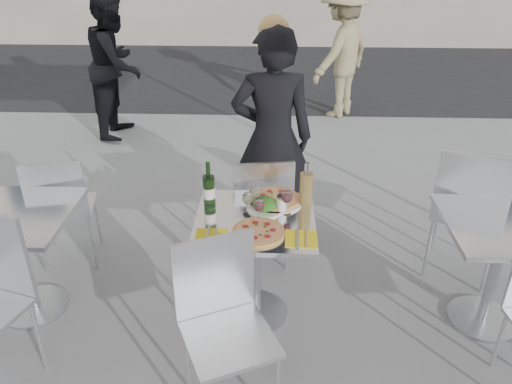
{
  "coord_description": "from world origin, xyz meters",
  "views": [
    {
      "loc": [
        0.11,
        -2.57,
        2.3
      ],
      "look_at": [
        0.0,
        0.15,
        0.85
      ],
      "focal_mm": 35.0,
      "sensor_mm": 36.0,
      "label": 1
    }
  ],
  "objects_px": {
    "wineglass_white_b": "(255,192)",
    "salad_plate": "(264,205)",
    "side_chair_rfar": "(469,206)",
    "carafe": "(306,188)",
    "wineglass_red_a": "(259,206)",
    "napkin_right": "(301,239)",
    "side_table_left": "(18,242)",
    "wineglass_red_b": "(287,197)",
    "main_table": "(255,247)",
    "side_chair_lfar": "(61,204)",
    "chair_far": "(262,203)",
    "pizza_far": "(276,199)",
    "napkin_left": "(211,237)",
    "side_table_right": "(500,253)",
    "woman_diner": "(272,139)",
    "wineglass_white_a": "(248,199)",
    "pedestrian_b": "(342,52)",
    "pizza_near": "(258,232)",
    "pedestrian_a": "(116,65)",
    "wine_bottle": "(209,189)",
    "chair_near": "(222,313)",
    "sugar_shaker": "(281,204)"
  },
  "relations": [
    {
      "from": "wineglass_white_b",
      "to": "pizza_far",
      "type": "bearing_deg",
      "value": 32.57
    },
    {
      "from": "side_table_right",
      "to": "wine_bottle",
      "type": "xyz_separation_m",
      "value": [
        -1.79,
        0.15,
        0.32
      ]
    },
    {
      "from": "woman_diner",
      "to": "wineglass_white_b",
      "type": "height_order",
      "value": "woman_diner"
    },
    {
      "from": "wine_bottle",
      "to": "wineglass_red_b",
      "type": "height_order",
      "value": "wine_bottle"
    },
    {
      "from": "pedestrian_b",
      "to": "carafe",
      "type": "distance_m",
      "value": 3.97
    },
    {
      "from": "chair_near",
      "to": "side_chair_lfar",
      "type": "xyz_separation_m",
      "value": [
        -1.28,
        1.13,
        -0.03
      ]
    },
    {
      "from": "chair_near",
      "to": "sugar_shaker",
      "type": "relative_size",
      "value": 8.89
    },
    {
      "from": "wineglass_red_a",
      "to": "side_table_right",
      "type": "bearing_deg",
      "value": 1.47
    },
    {
      "from": "main_table",
      "to": "side_table_right",
      "type": "xyz_separation_m",
      "value": [
        1.5,
        0.0,
        0.0
      ]
    },
    {
      "from": "side_table_left",
      "to": "pizza_near",
      "type": "height_order",
      "value": "pizza_near"
    },
    {
      "from": "pizza_far",
      "to": "wine_bottle",
      "type": "height_order",
      "value": "wine_bottle"
    },
    {
      "from": "wineglass_red_b",
      "to": "side_table_left",
      "type": "bearing_deg",
      "value": -177.63
    },
    {
      "from": "napkin_right",
      "to": "woman_diner",
      "type": "bearing_deg",
      "value": 100.43
    },
    {
      "from": "side_chair_lfar",
      "to": "woman_diner",
      "type": "bearing_deg",
      "value": -173.51
    },
    {
      "from": "side_table_left",
      "to": "carafe",
      "type": "bearing_deg",
      "value": 5.62
    },
    {
      "from": "side_chair_lfar",
      "to": "wineglass_red_a",
      "type": "bearing_deg",
      "value": 147.72
    },
    {
      "from": "wineglass_white_b",
      "to": "wineglass_red_a",
      "type": "xyz_separation_m",
      "value": [
        0.03,
        -0.17,
        0.0
      ]
    },
    {
      "from": "pizza_far",
      "to": "napkin_right",
      "type": "xyz_separation_m",
      "value": [
        0.15,
        -0.43,
        -0.01
      ]
    },
    {
      "from": "salad_plate",
      "to": "napkin_right",
      "type": "bearing_deg",
      "value": -55.27
    },
    {
      "from": "side_table_left",
      "to": "wineglass_red_b",
      "type": "relative_size",
      "value": 4.76
    },
    {
      "from": "side_table_right",
      "to": "wineglass_red_b",
      "type": "bearing_deg",
      "value": 176.94
    },
    {
      "from": "chair_far",
      "to": "carafe",
      "type": "xyz_separation_m",
      "value": [
        0.28,
        -0.39,
        0.33
      ]
    },
    {
      "from": "side_table_left",
      "to": "wineglass_white_a",
      "type": "height_order",
      "value": "wineglass_white_a"
    },
    {
      "from": "side_table_right",
      "to": "napkin_left",
      "type": "distance_m",
      "value": 1.77
    },
    {
      "from": "wineglass_red_a",
      "to": "napkin_right",
      "type": "xyz_separation_m",
      "value": [
        0.24,
        -0.18,
        -0.11
      ]
    },
    {
      "from": "wineglass_white_a",
      "to": "pedestrian_b",
      "type": "bearing_deg",
      "value": 75.95
    },
    {
      "from": "salad_plate",
      "to": "wineglass_red_b",
      "type": "distance_m",
      "value": 0.16
    },
    {
      "from": "wineglass_white_b",
      "to": "salad_plate",
      "type": "bearing_deg",
      "value": -29.42
    },
    {
      "from": "side_chair_lfar",
      "to": "wine_bottle",
      "type": "xyz_separation_m",
      "value": [
        1.13,
        -0.35,
        0.33
      ]
    },
    {
      "from": "main_table",
      "to": "wineglass_red_b",
      "type": "bearing_deg",
      "value": 20.25
    },
    {
      "from": "woman_diner",
      "to": "sugar_shaker",
      "type": "height_order",
      "value": "woman_diner"
    },
    {
      "from": "chair_near",
      "to": "carafe",
      "type": "distance_m",
      "value": 0.97
    },
    {
      "from": "wineglass_red_b",
      "to": "napkin_left",
      "type": "xyz_separation_m",
      "value": [
        -0.43,
        -0.29,
        -0.11
      ]
    },
    {
      "from": "side_chair_rfar",
      "to": "pedestrian_b",
      "type": "relative_size",
      "value": 0.6
    },
    {
      "from": "carafe",
      "to": "wine_bottle",
      "type": "bearing_deg",
      "value": -177.53
    },
    {
      "from": "main_table",
      "to": "side_chair_lfar",
      "type": "relative_size",
      "value": 0.83
    },
    {
      "from": "side_chair_rfar",
      "to": "pizza_far",
      "type": "bearing_deg",
      "value": 34.38
    },
    {
      "from": "pizza_near",
      "to": "wineglass_white_a",
      "type": "bearing_deg",
      "value": 109.14
    },
    {
      "from": "side_chair_rfar",
      "to": "carafe",
      "type": "height_order",
      "value": "carafe"
    },
    {
      "from": "carafe",
      "to": "pizza_far",
      "type": "bearing_deg",
      "value": 168.78
    },
    {
      "from": "wineglass_red_a",
      "to": "napkin_left",
      "type": "height_order",
      "value": "wineglass_red_a"
    },
    {
      "from": "chair_far",
      "to": "pizza_far",
      "type": "height_order",
      "value": "chair_far"
    },
    {
      "from": "wineglass_white_a",
      "to": "napkin_left",
      "type": "bearing_deg",
      "value": -127.07
    },
    {
      "from": "side_table_right",
      "to": "side_chair_rfar",
      "type": "height_order",
      "value": "side_chair_rfar"
    },
    {
      "from": "sugar_shaker",
      "to": "wineglass_white_a",
      "type": "distance_m",
      "value": 0.22
    },
    {
      "from": "pedestrian_a",
      "to": "wine_bottle",
      "type": "bearing_deg",
      "value": -152.69
    },
    {
      "from": "carafe",
      "to": "wineglass_red_a",
      "type": "bearing_deg",
      "value": -142.78
    },
    {
      "from": "chair_near",
      "to": "napkin_left",
      "type": "relative_size",
      "value": 4.75
    },
    {
      "from": "woman_diner",
      "to": "pizza_far",
      "type": "distance_m",
      "value": 0.79
    },
    {
      "from": "carafe",
      "to": "napkin_left",
      "type": "bearing_deg",
      "value": -144.34
    }
  ]
}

